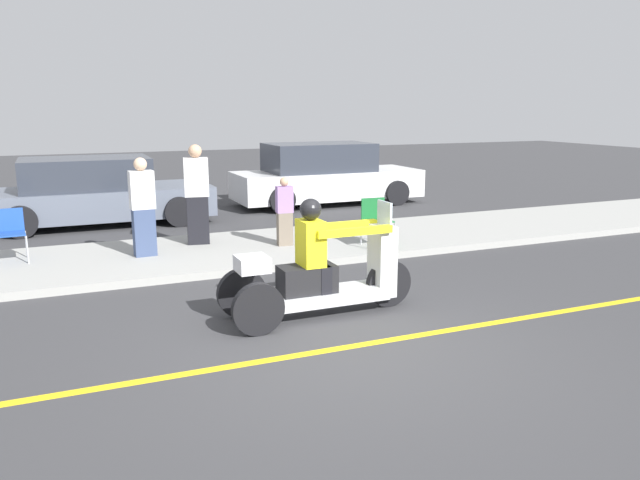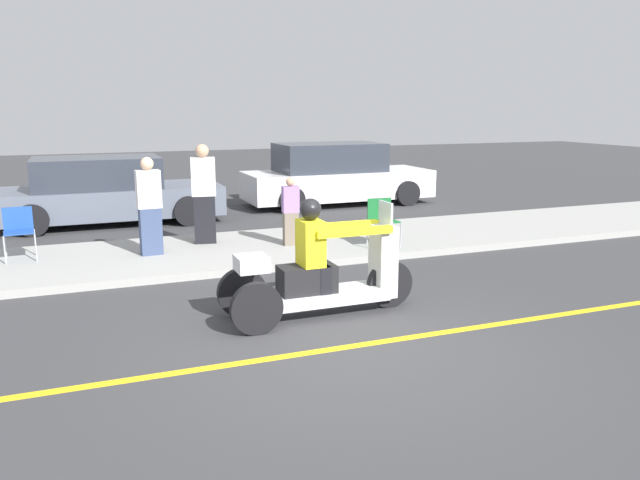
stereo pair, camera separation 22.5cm
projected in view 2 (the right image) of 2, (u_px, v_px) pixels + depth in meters
name	position (u px, v px, depth m)	size (l,w,h in m)	color
ground_plane	(344.00, 348.00, 6.66)	(60.00, 60.00, 0.00)	#38383A
lane_stripe	(356.00, 346.00, 6.71)	(24.00, 0.12, 0.01)	gold
sidewalk_strip	(238.00, 251.00, 10.83)	(28.00, 2.80, 0.12)	#9E9E99
motorcycle_trike	(320.00, 275.00, 7.56)	(2.46, 0.76, 1.46)	black
spectator_near_curb	(204.00, 196.00, 11.00)	(0.45, 0.32, 1.75)	black
spectator_far_back	(291.00, 212.00, 10.88)	(0.30, 0.19, 1.20)	#726656
spectator_end_of_line	(149.00, 208.00, 10.15)	(0.39, 0.25, 1.60)	#38476B
folding_chair_curbside	(19.00, 228.00, 9.92)	(0.49, 0.49, 0.82)	#A5A8AD
folding_chair_set_back	(382.00, 217.00, 10.87)	(0.49, 0.49, 0.82)	#A5A8AD
parked_car_lot_far	(106.00, 192.00, 13.50)	(4.71, 2.04, 1.45)	slate
parked_car_lot_left	(335.00, 176.00, 16.11)	(4.82, 1.96, 1.58)	silver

